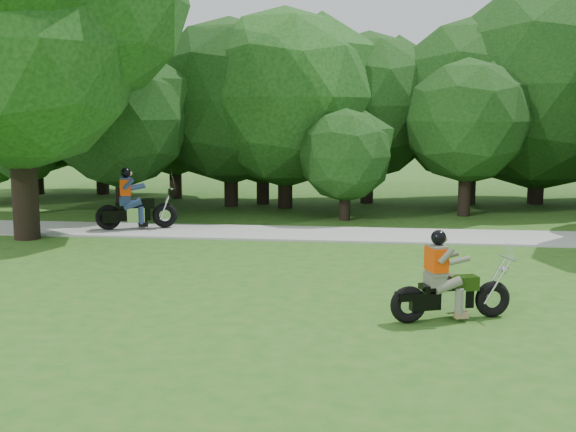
{
  "coord_description": "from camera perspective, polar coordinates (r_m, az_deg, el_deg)",
  "views": [
    {
      "loc": [
        -1.31,
        -11.55,
        3.48
      ],
      "look_at": [
        -2.99,
        2.55,
        1.34
      ],
      "focal_mm": 45.0,
      "sensor_mm": 36.0,
      "label": 1
    }
  ],
  "objects": [
    {
      "name": "chopper_motorcycle",
      "position": [
        12.16,
        12.35,
        -5.53
      ],
      "size": [
        2.08,
        1.06,
        1.52
      ],
      "rotation": [
        0.0,
        0.0,
        0.35
      ],
      "color": "black",
      "rests_on": "ground"
    },
    {
      "name": "touring_motorcycle",
      "position": [
        20.91,
        -12.28,
        0.72
      ],
      "size": [
        2.21,
        1.28,
        1.76
      ],
      "rotation": [
        0.0,
        0.0,
        0.37
      ],
      "color": "black",
      "rests_on": "walkway"
    },
    {
      "name": "ground",
      "position": [
        12.14,
        12.85,
        -8.33
      ],
      "size": [
        100.0,
        100.0,
        0.0
      ],
      "primitive_type": "plane",
      "color": "#255A19",
      "rests_on": "ground"
    },
    {
      "name": "big_tree_west",
      "position": [
        20.71,
        -20.36,
        14.35
      ],
      "size": [
        8.64,
        6.56,
        9.96
      ],
      "color": "black",
      "rests_on": "ground"
    },
    {
      "name": "tree_line",
      "position": [
        26.39,
        12.05,
        8.79
      ],
      "size": [
        39.49,
        11.83,
        7.95
      ],
      "color": "black",
      "rests_on": "ground"
    },
    {
      "name": "walkway",
      "position": [
        19.9,
        10.48,
        -1.57
      ],
      "size": [
        60.0,
        2.2,
        0.06
      ],
      "primitive_type": "cube",
      "color": "#A1A19C",
      "rests_on": "ground"
    }
  ]
}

